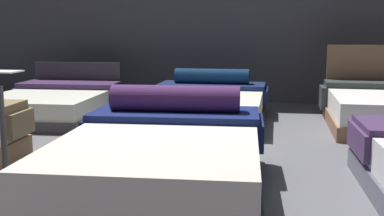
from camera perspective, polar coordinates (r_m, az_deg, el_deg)
ground_plane at (r=4.78m, az=-0.36°, el=-5.86°), size 18.00×18.00×0.02m
showroom_back_wall at (r=8.33m, az=3.81°, el=12.80°), size 18.00×0.06×3.50m
bed_1 at (r=3.64m, az=-3.56°, el=-6.30°), size 1.60×2.20×0.77m
bed_3 at (r=7.14m, az=-16.32°, el=0.56°), size 1.65×2.15×0.73m
bed_4 at (r=6.49m, az=1.70°, el=0.32°), size 1.67×2.12×0.69m
price_sign at (r=3.69m, az=-21.74°, el=-5.05°), size 0.28×0.24×0.96m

